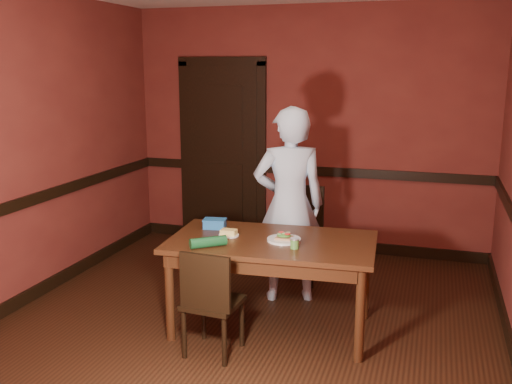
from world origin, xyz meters
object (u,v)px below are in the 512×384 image
Objects in this scene: person at (289,205)px; cheese_saucer at (229,233)px; dining_table at (272,285)px; chair_far at (300,235)px; sandwich_plate at (284,238)px; chair_near at (213,300)px; food_tub at (215,224)px; sauce_jar at (295,243)px.

person is 0.73m from cheese_saucer.
dining_table is 1.74× the size of chair_far.
cheese_saucer is at bearing -179.69° from sandwich_plate.
chair_far is 1.64m from chair_near.
chair_near is 0.61m from cheese_saucer.
food_tub reaches higher than cheese_saucer.
chair_far is (-0.04, 1.13, 0.08)m from dining_table.
chair_far is 4.48× the size of food_tub.
sauce_jar is at bearing -143.03° from chair_near.
sauce_jar is 0.48× the size of cheese_saucer.
chair_far is at bearing 87.84° from dining_table.
food_tub is (-0.19, 0.17, 0.02)m from cheese_saucer.
chair_near is at bearing -83.49° from cheese_saucer.
sauce_jar is (0.22, -0.16, 0.41)m from dining_table.
dining_table is at bearing -117.24° from chair_near.
sandwich_plate is at bearing -4.16° from dining_table.
chair_far reaches higher than chair_near.
dining_table is 6.05× the size of sandwich_plate.
sauce_jar is at bearing -73.89° from chair_far.
chair_near is at bearing -146.84° from sauce_jar.
cheese_saucer is (-0.33, -0.65, -0.10)m from person.
sauce_jar is 0.39× the size of food_tub.
chair_near is 0.72m from sandwich_plate.
sauce_jar is (0.12, -0.16, 0.02)m from sandwich_plate.
food_tub is at bearing -66.06° from chair_near.
chair_near is at bearing 55.55° from person.
sandwich_plate is 3.34× the size of sauce_jar.
person is 10.62× the size of cheese_saucer.
dining_table is 0.49m from sauce_jar.
dining_table is 20.23× the size of sauce_jar.
person is at bearing 33.82° from food_tub.
chair_near reaches higher than cheese_saucer.
chair_near is 0.47× the size of person.
chair_far is 5.59× the size of cheese_saucer.
cheese_saucer is (-0.32, -1.13, 0.31)m from chair_far.
chair_near is at bearing -128.60° from sandwich_plate.
person is at bearing 88.39° from dining_table.
chair_near is (-0.30, -0.49, 0.03)m from dining_table.
dining_table is at bearing 0.43° from cheese_saucer.
person is 0.84m from sauce_jar.
sandwich_plate is 0.20m from sauce_jar.
sandwich_plate reaches higher than chair_near.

